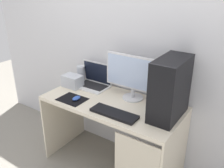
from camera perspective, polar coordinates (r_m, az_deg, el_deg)
ground_plane at (r=2.74m, az=0.00°, el=-18.01°), size 8.00×8.00×0.00m
wall_back at (r=2.40m, az=4.81°, el=11.05°), size 4.00×0.05×2.60m
desk at (r=2.38m, az=0.18°, el=-7.69°), size 1.31×0.62×0.74m
pc_tower at (r=2.03m, az=13.22°, el=-1.02°), size 0.21×0.42×0.50m
monitor at (r=2.29m, az=4.88°, el=1.79°), size 0.58×0.20×0.42m
laptop at (r=2.63m, az=-4.25°, el=0.61°), size 0.35×0.25×0.25m
speaker at (r=2.75m, az=-7.15°, el=2.33°), size 0.09×0.09×0.18m
projector at (r=2.63m, az=-9.06°, el=0.67°), size 0.20×0.14×0.13m
keyboard at (r=2.10m, az=0.48°, el=-6.76°), size 0.42×0.14×0.02m
mousepad at (r=2.38m, az=-9.14°, el=-3.48°), size 0.26×0.20×0.00m
mouse_left at (r=2.35m, az=-8.20°, el=-3.25°), size 0.06×0.10×0.03m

